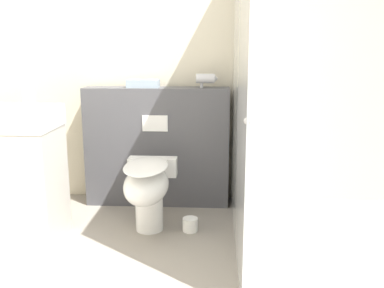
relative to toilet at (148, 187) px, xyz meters
name	(u,v)px	position (x,y,z in m)	size (l,w,h in m)	color
wall_back	(177,65)	(0.15, 0.86, 0.88)	(8.00, 0.06, 2.50)	beige
partition_panel	(157,146)	(-0.01, 0.66, 0.16)	(1.28, 0.25, 1.06)	#4C4C51
shower_glass	(239,94)	(0.67, -0.08, 0.72)	(0.04, 1.81, 2.18)	silver
toilet	(148,187)	(0.00, 0.00, 0.00)	(0.40, 0.69, 0.56)	white
sink_vanity	(23,176)	(-0.86, -0.21, 0.13)	(0.51, 0.47, 1.14)	beige
hair_drier	(206,79)	(0.43, 0.65, 0.77)	(0.19, 0.08, 0.12)	#B7B7BC
folded_towel	(143,84)	(-0.13, 0.64, 0.73)	(0.28, 0.13, 0.07)	#8C9EAD
spare_toilet_roll	(190,225)	(0.32, 0.04, -0.32)	(0.12, 0.12, 0.11)	white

